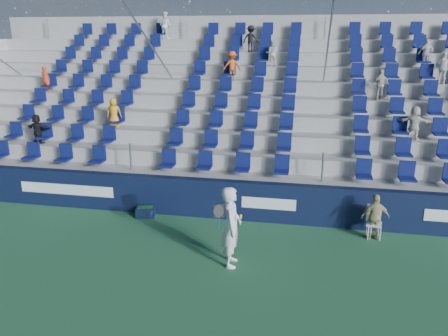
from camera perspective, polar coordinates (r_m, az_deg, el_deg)
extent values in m
plane|color=#2C6841|center=(10.78, -3.99, -12.95)|extent=(70.00, 70.00, 0.00)
cube|color=black|center=(13.30, -0.56, -4.06)|extent=(24.00, 0.30, 1.20)
cube|color=white|center=(14.92, -19.88, -2.65)|extent=(3.20, 0.02, 0.34)
cube|color=white|center=(12.94, 5.84, -4.66)|extent=(1.60, 0.02, 0.34)
cube|color=#AAAAA5|center=(13.82, -0.08, -3.22)|extent=(24.00, 0.85, 1.20)
cube|color=#AAAAA5|center=(14.53, 0.56, -1.16)|extent=(24.00, 0.85, 1.70)
cube|color=#AAAAA5|center=(15.26, 1.14, 0.70)|extent=(24.00, 0.85, 2.20)
cube|color=#AAAAA5|center=(16.00, 1.67, 2.40)|extent=(24.00, 0.85, 2.70)
cube|color=#AAAAA5|center=(16.75, 2.15, 3.94)|extent=(24.00, 0.85, 3.20)
cube|color=#AAAAA5|center=(17.52, 2.60, 5.35)|extent=(24.00, 0.85, 3.70)
cube|color=#AAAAA5|center=(18.30, 3.00, 6.64)|extent=(24.00, 0.85, 4.20)
cube|color=#AAAAA5|center=(19.09, 3.38, 7.82)|extent=(24.00, 0.85, 4.70)
cube|color=#AAAAA5|center=(19.89, 3.73, 8.91)|extent=(24.00, 0.85, 5.20)
cube|color=#AAAAA5|center=(20.49, 4.00, 10.55)|extent=(24.00, 0.50, 6.20)
cube|color=#0D1650|center=(13.53, -0.08, 0.56)|extent=(16.05, 0.50, 0.70)
cube|color=#0D1650|center=(14.20, 0.57, 3.44)|extent=(16.05, 0.50, 0.70)
cube|color=#0D1650|center=(14.92, 1.18, 6.06)|extent=(16.05, 0.50, 0.70)
cube|color=#0D1650|center=(15.66, 1.73, 8.43)|extent=(16.05, 0.50, 0.70)
cube|color=#0D1650|center=(16.43, 2.23, 10.58)|extent=(16.05, 0.50, 0.70)
cube|color=#0D1650|center=(17.22, 2.70, 12.54)|extent=(16.05, 0.50, 0.70)
cube|color=#0D1650|center=(18.03, 3.13, 14.32)|extent=(16.05, 0.50, 0.70)
cube|color=#0D1650|center=(18.85, 3.53, 15.95)|extent=(16.05, 0.50, 0.70)
cube|color=#0D1650|center=(19.69, 3.90, 17.44)|extent=(16.05, 0.50, 0.70)
cylinder|color=gray|center=(17.08, -8.02, 13.37)|extent=(0.06, 7.68, 4.55)
cylinder|color=gray|center=(16.17, 13.10, 12.92)|extent=(0.06, 7.68, 4.55)
cylinder|color=gray|center=(20.31, -26.94, 12.30)|extent=(0.06, 7.68, 4.55)
imported|color=#EC411B|center=(19.24, -22.27, 10.75)|extent=(0.38, 0.27, 1.00)
imported|color=silver|center=(14.99, 23.60, 5.43)|extent=(1.04, 0.51, 1.07)
imported|color=beige|center=(16.35, 19.76, 10.22)|extent=(0.67, 0.45, 1.06)
imported|color=silver|center=(18.28, 24.90, 13.43)|extent=(0.67, 0.44, 1.06)
imported|color=#DF591A|center=(17.23, 1.05, 13.21)|extent=(0.79, 0.58, 1.09)
imported|color=orange|center=(16.12, -14.19, 7.02)|extent=(0.60, 0.48, 1.06)
imported|color=black|center=(16.73, -23.19, 4.72)|extent=(0.99, 0.45, 1.03)
imported|color=white|center=(20.53, -7.73, 17.95)|extent=(0.67, 0.59, 1.16)
imported|color=beige|center=(17.86, 6.26, 14.67)|extent=(0.52, 0.43, 0.98)
imported|color=white|center=(17.59, 26.74, 11.56)|extent=(0.67, 0.33, 1.10)
imported|color=black|center=(18.80, 3.51, 16.50)|extent=(0.75, 0.53, 1.06)
imported|color=white|center=(10.49, 0.95, -7.67)|extent=(0.56, 0.78, 1.99)
cylinder|color=navy|center=(10.23, -0.68, -7.22)|extent=(0.03, 0.03, 0.28)
torus|color=black|center=(10.11, -0.69, -5.67)|extent=(0.30, 0.17, 0.28)
plane|color=#262626|center=(10.11, -0.69, -5.67)|extent=(0.30, 0.16, 0.29)
sphere|color=#BCCB2F|center=(10.13, 2.16, -6.53)|extent=(0.07, 0.07, 0.07)
sphere|color=#BCCB2F|center=(10.18, 2.22, -6.24)|extent=(0.07, 0.07, 0.07)
cube|color=white|center=(12.72, 19.01, -6.94)|extent=(0.46, 0.46, 0.04)
cube|color=white|center=(12.80, 19.01, -5.59)|extent=(0.40, 0.11, 0.49)
cylinder|color=white|center=(12.64, 18.28, -8.10)|extent=(0.03, 0.03, 0.40)
cylinder|color=white|center=(12.69, 19.73, -8.15)|extent=(0.03, 0.03, 0.40)
cylinder|color=white|center=(12.93, 18.12, -7.51)|extent=(0.03, 0.03, 0.40)
cylinder|color=white|center=(12.98, 19.53, -7.56)|extent=(0.03, 0.03, 0.40)
imported|color=tan|center=(12.59, 19.14, -6.06)|extent=(0.80, 0.43, 1.29)
cube|color=#0F1B39|center=(13.71, -10.22, -5.68)|extent=(0.62, 0.48, 0.31)
cube|color=#1E662D|center=(13.69, -10.23, -5.41)|extent=(0.50, 0.36, 0.18)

